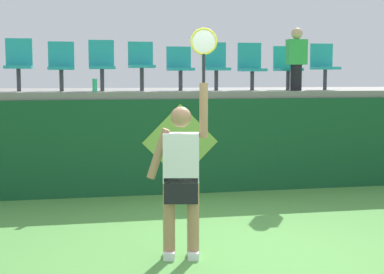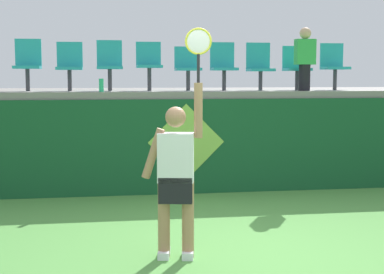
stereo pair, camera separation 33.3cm
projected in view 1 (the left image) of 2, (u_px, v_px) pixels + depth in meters
The scene contains 16 objects.
ground_plane at pixel (245, 254), 6.36m from camera, with size 40.00×40.00×0.00m, color #519342.
court_back_wall at pixel (187, 146), 9.62m from camera, with size 13.23×0.20×1.57m, color #144C28.
spectator_platform at pixel (172, 93), 11.03m from camera, with size 13.23×3.17×0.12m, color gray.
tennis_player at pixel (182, 174), 6.14m from camera, with size 0.75×0.33×2.46m.
water_bottle at pixel (95, 85), 9.27m from camera, with size 0.08×0.08×0.22m, color #26B272.
stadium_chair_0 at pixel (19, 62), 9.68m from camera, with size 0.44×0.42×0.89m.
stadium_chair_1 at pixel (61, 64), 9.82m from camera, with size 0.44×0.42×0.85m.
stadium_chair_2 at pixel (102, 63), 9.95m from camera, with size 0.44×0.42×0.88m.
stadium_chair_3 at pixel (141, 63), 10.08m from camera, with size 0.44×0.42×0.86m.
stadium_chair_4 at pixel (180, 66), 10.21m from camera, with size 0.44×0.42×0.78m.
stadium_chair_5 at pixel (215, 64), 10.34m from camera, with size 0.44×0.42×0.86m.
stadium_chair_6 at pixel (251, 65), 10.48m from camera, with size 0.44×0.42×0.86m.
stadium_chair_7 at pixel (287, 66), 10.60m from camera, with size 0.44×0.42×0.81m.
stadium_chair_8 at pixel (324, 64), 10.74m from camera, with size 0.44×0.42×0.86m.
spectator_0 at pixel (296, 58), 10.13m from camera, with size 0.34×0.20×1.10m.
wall_signage_mount at pixel (180, 194), 9.58m from camera, with size 1.27×0.01×1.50m.
Camera 1 is at (-1.77, -5.95, 1.96)m, focal length 53.92 mm.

